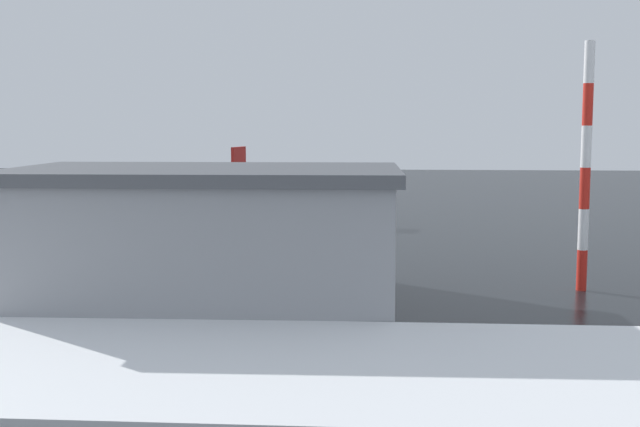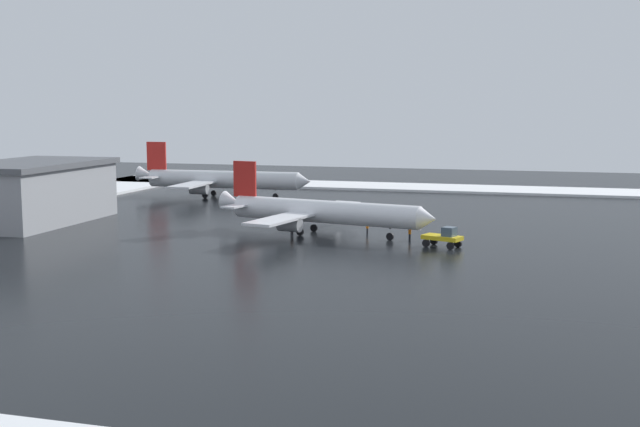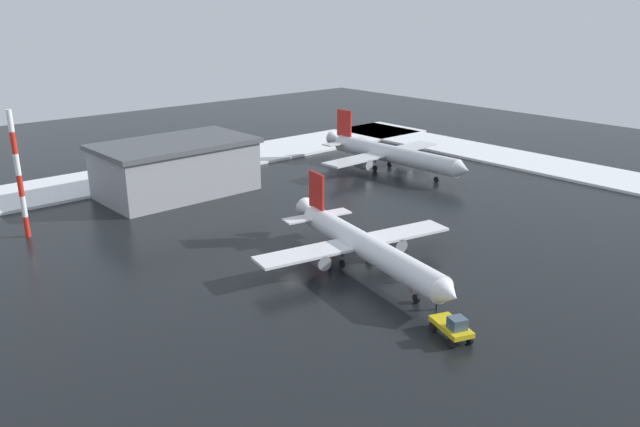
# 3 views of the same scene
# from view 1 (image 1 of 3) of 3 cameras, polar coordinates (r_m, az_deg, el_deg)

# --- Properties ---
(ground_plane) EXTENTS (240.00, 240.00, 0.00)m
(ground_plane) POSITION_cam_1_polar(r_m,az_deg,el_deg) (87.51, -0.68, -1.25)
(ground_plane) COLOR black
(snow_bank_far) EXTENTS (152.00, 16.00, 0.48)m
(snow_bank_far) POSITION_cam_1_polar(r_m,az_deg,el_deg) (38.83, -6.77, -10.68)
(snow_bank_far) COLOR white
(snow_bank_far) RESTS_ON ground_plane
(airplane_parked_starboard) EXTENTS (25.91, 30.97, 9.25)m
(airplane_parked_starboard) POSITION_cam_1_polar(r_m,az_deg,el_deg) (95.26, -3.29, 1.22)
(airplane_parked_starboard) COLOR white
(airplane_parked_starboard) RESTS_ON ground_plane
(pushback_tug) EXTENTS (3.64, 5.08, 2.50)m
(pushback_tug) POSITION_cam_1_polar(r_m,az_deg,el_deg) (111.65, 0.41, 1.07)
(pushback_tug) COLOR gold
(pushback_tug) RESTS_ON ground_plane
(ground_crew_mid_apron) EXTENTS (0.36, 0.36, 1.71)m
(ground_crew_mid_apron) POSITION_cam_1_polar(r_m,az_deg,el_deg) (107.29, -1.61, 0.68)
(ground_crew_mid_apron) COLOR black
(ground_crew_mid_apron) RESTS_ON ground_plane
(ground_crew_near_tug) EXTENTS (0.36, 0.36, 1.71)m
(ground_crew_near_tug) POSITION_cam_1_polar(r_m,az_deg,el_deg) (92.31, -1.76, -0.24)
(ground_crew_near_tug) COLOR black
(ground_crew_near_tug) RESTS_ON ground_plane
(ground_crew_beside_wing) EXTENTS (0.36, 0.36, 1.71)m
(ground_crew_beside_wing) POSITION_cam_1_polar(r_m,az_deg,el_deg) (101.61, -3.78, 0.35)
(ground_crew_beside_wing) COLOR black
(ground_crew_beside_wing) RESTS_ON ground_plane
(antenna_mast) EXTENTS (0.70, 0.70, 17.25)m
(antenna_mast) POSITION_cam_1_polar(r_m,az_deg,el_deg) (58.30, 18.36, 3.13)
(antenna_mast) COLOR red
(antenna_mast) RESTS_ON ground_plane
(cargo_hangar) EXTENTS (25.28, 15.47, 8.80)m
(cargo_hangar) POSITION_cam_1_polar(r_m,az_deg,el_deg) (52.93, -8.03, -1.46)
(cargo_hangar) COLOR gray
(cargo_hangar) RESTS_ON ground_plane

